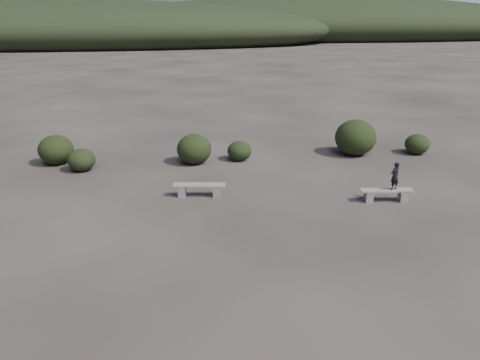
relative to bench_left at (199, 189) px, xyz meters
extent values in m
plane|color=#292320|center=(1.78, -5.14, -0.26)|extent=(1200.00, 1200.00, 0.00)
cube|color=slate|center=(-0.57, 0.08, -0.07)|extent=(0.28, 0.37, 0.38)
cube|color=slate|center=(0.57, -0.08, -0.07)|extent=(0.28, 0.37, 0.38)
cube|color=gray|center=(0.00, 0.00, 0.15)|extent=(1.76, 0.60, 0.05)
cube|color=slate|center=(5.36, -1.19, -0.08)|extent=(0.26, 0.35, 0.37)
cube|color=slate|center=(6.46, -1.30, -0.08)|extent=(0.26, 0.35, 0.37)
cube|color=gray|center=(5.91, -1.25, 0.13)|extent=(1.69, 0.52, 0.05)
imported|color=black|center=(6.13, -1.27, 0.61)|extent=(0.39, 0.32, 0.91)
ellipsoid|color=black|center=(-4.34, 3.33, 0.17)|extent=(1.05, 1.05, 0.86)
ellipsoid|color=black|center=(-0.01, 3.71, 0.34)|extent=(1.39, 1.39, 1.19)
ellipsoid|color=black|center=(1.85, 3.89, 0.14)|extent=(1.00, 1.00, 0.80)
ellipsoid|color=black|center=(6.86, 4.05, 0.50)|extent=(1.74, 1.74, 1.52)
ellipsoid|color=black|center=(9.55, 3.81, 0.17)|extent=(1.04, 1.04, 0.86)
ellipsoid|color=black|center=(-5.49, 4.39, 0.32)|extent=(1.38, 1.38, 1.17)
ellipsoid|color=black|center=(-23.22, 84.86, 2.44)|extent=(110.00, 40.00, 12.00)
ellipsoid|color=black|center=(36.78, 104.86, 2.89)|extent=(120.00, 44.00, 14.00)
ellipsoid|color=#313C32|center=(1.78, 154.86, 5.14)|extent=(190.00, 64.00, 24.00)
ellipsoid|color=slate|center=(71.78, 294.86, 9.64)|extent=(340.00, 110.00, 44.00)
ellipsoid|color=gray|center=(-28.22, 394.86, 12.34)|extent=(460.00, 140.00, 56.00)
camera|label=1|loc=(-0.58, -14.46, 5.41)|focal=35.00mm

